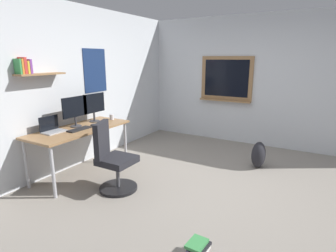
# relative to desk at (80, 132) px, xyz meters

# --- Properties ---
(ground_plane) EXTENTS (5.20, 5.20, 0.00)m
(ground_plane) POSITION_rel_desk_xyz_m (0.48, -2.03, -0.67)
(ground_plane) COLOR gray
(ground_plane) RESTS_ON ground
(wall_back) EXTENTS (5.00, 0.30, 2.60)m
(wall_back) POSITION_rel_desk_xyz_m (0.47, 0.42, 0.63)
(wall_back) COLOR silver
(wall_back) RESTS_ON ground
(wall_right) EXTENTS (0.22, 5.00, 2.60)m
(wall_right) POSITION_rel_desk_xyz_m (2.93, -2.01, 0.63)
(wall_right) COLOR silver
(wall_right) RESTS_ON ground
(desk) EXTENTS (1.58, 0.67, 0.74)m
(desk) POSITION_rel_desk_xyz_m (0.00, 0.00, 0.00)
(desk) COLOR #997047
(desk) RESTS_ON ground
(office_chair) EXTENTS (0.53, 0.55, 0.95)m
(office_chair) POSITION_rel_desk_xyz_m (-0.16, -0.77, -0.26)
(office_chair) COLOR black
(office_chair) RESTS_ON ground
(laptop) EXTENTS (0.31, 0.21, 0.23)m
(laptop) POSITION_rel_desk_xyz_m (-0.36, 0.16, 0.12)
(laptop) COLOR #ADAFB5
(laptop) RESTS_ON desk
(monitor_primary) EXTENTS (0.46, 0.17, 0.46)m
(monitor_primary) POSITION_rel_desk_xyz_m (0.04, 0.11, 0.34)
(monitor_primary) COLOR #38383D
(monitor_primary) RESTS_ON desk
(monitor_secondary) EXTENTS (0.46, 0.17, 0.46)m
(monitor_secondary) POSITION_rel_desk_xyz_m (0.43, 0.11, 0.34)
(monitor_secondary) COLOR #38383D
(monitor_secondary) RESTS_ON desk
(keyboard) EXTENTS (0.37, 0.13, 0.02)m
(keyboard) POSITION_rel_desk_xyz_m (-0.08, -0.08, 0.08)
(keyboard) COLOR black
(keyboard) RESTS_ON desk
(computer_mouse) EXTENTS (0.10, 0.06, 0.03)m
(computer_mouse) POSITION_rel_desk_xyz_m (0.20, -0.08, 0.08)
(computer_mouse) COLOR #262628
(computer_mouse) RESTS_ON desk
(coffee_mug) EXTENTS (0.08, 0.08, 0.09)m
(coffee_mug) POSITION_rel_desk_xyz_m (0.69, -0.03, 0.11)
(coffee_mug) COLOR silver
(coffee_mug) RESTS_ON desk
(backpack) EXTENTS (0.32, 0.22, 0.44)m
(backpack) POSITION_rel_desk_xyz_m (1.63, -2.32, -0.45)
(backpack) COLOR #232328
(backpack) RESTS_ON ground
(book_stack_on_floor) EXTENTS (0.24, 0.18, 0.15)m
(book_stack_on_floor) POSITION_rel_desk_xyz_m (-0.81, -2.32, -0.60)
(book_stack_on_floor) COLOR #C63833
(book_stack_on_floor) RESTS_ON ground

